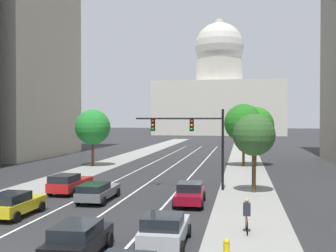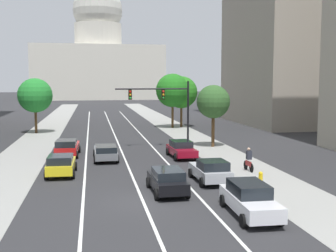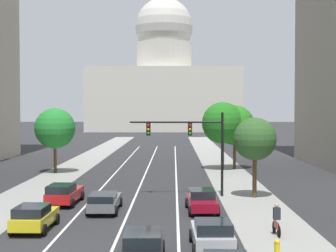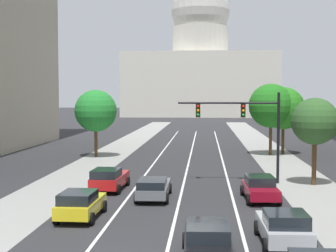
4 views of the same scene
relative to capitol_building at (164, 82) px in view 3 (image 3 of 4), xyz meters
name	(u,v)px [view 3 (image 3 of 4)]	position (x,y,z in m)	size (l,w,h in m)	color
ground_plane	(149,165)	(0.00, -95.21, -15.08)	(400.00, 400.00, 0.00)	#2B2B2D
sidewalk_left	(69,170)	(-8.61, -100.21, -15.07)	(4.43, 130.00, 0.01)	gray
sidewalk_right	(225,170)	(8.61, -100.21, -15.07)	(4.43, 130.00, 0.01)	gray
lane_stripe_left	(106,183)	(-3.20, -110.21, -15.07)	(0.16, 90.00, 0.01)	white
lane_stripe_center	(141,183)	(0.00, -110.21, -15.07)	(0.16, 90.00, 0.01)	white
lane_stripe_right	(176,184)	(3.20, -110.21, -15.07)	(0.16, 90.00, 0.01)	white
capitol_building	(164,82)	(0.00, 0.00, 0.00)	(45.64, 22.27, 41.80)	beige
car_red	(64,193)	(-4.80, -120.28, -14.29)	(2.15, 4.59, 1.53)	red
car_crimson	(202,200)	(4.79, -122.67, -14.33)	(2.13, 4.33, 1.45)	maroon
car_silver	(212,234)	(4.80, -131.74, -14.31)	(2.12, 4.10, 1.50)	#B2B5BA
car_gray	(104,201)	(-1.59, -122.86, -14.36)	(2.03, 4.75, 1.34)	slate
car_black	(143,246)	(1.60, -133.89, -14.31)	(2.04, 4.21, 1.46)	black
car_yellow	(34,217)	(-4.80, -127.97, -14.30)	(2.03, 4.07, 1.47)	yellow
traffic_signal_mast	(193,138)	(4.43, -116.78, -10.59)	(7.22, 0.39, 6.48)	black
fire_hydrant	(277,249)	(7.60, -133.19, -14.61)	(0.26, 0.35, 0.91)	yellow
cyclist	(277,220)	(8.45, -128.88, -14.23)	(0.37, 1.70, 1.72)	black
street_tree_mid_right	(235,125)	(9.79, -98.80, -10.17)	(4.50, 4.50, 7.17)	#51381E
street_tree_far_right	(223,123)	(8.39, -99.57, -9.89)	(4.64, 4.64, 7.52)	#51381E
street_tree_mid_left	(55,128)	(-9.57, -102.59, -10.38)	(4.27, 4.27, 6.85)	#51381E
street_tree_near_right	(255,139)	(9.12, -117.27, -10.63)	(3.28, 3.28, 6.11)	#51381E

